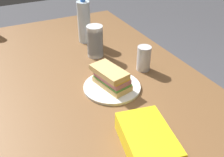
# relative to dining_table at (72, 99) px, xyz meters

# --- Properties ---
(dining_table) EXTENTS (1.70, 1.18, 0.77)m
(dining_table) POSITION_rel_dining_table_xyz_m (0.00, 0.00, 0.00)
(dining_table) COLOR brown
(dining_table) RESTS_ON ground_plane
(paper_plate) EXTENTS (0.25, 0.25, 0.01)m
(paper_plate) POSITION_rel_dining_table_xyz_m (-0.10, -0.16, 0.08)
(paper_plate) COLOR white
(paper_plate) RESTS_ON dining_table
(sandwich) EXTENTS (0.20, 0.13, 0.08)m
(sandwich) POSITION_rel_dining_table_xyz_m (-0.10, -0.15, 0.13)
(sandwich) COLOR #DBB26B
(sandwich) RESTS_ON paper_plate
(chip_bag) EXTENTS (0.25, 0.19, 0.07)m
(chip_bag) POSITION_rel_dining_table_xyz_m (-0.45, -0.11, 0.11)
(chip_bag) COLOR yellow
(chip_bag) RESTS_ON dining_table
(water_bottle_tall) EXTENTS (0.07, 0.07, 0.25)m
(water_bottle_tall) POSITION_rel_dining_table_xyz_m (0.40, -0.23, 0.20)
(water_bottle_tall) COLOR silver
(water_bottle_tall) RESTS_ON dining_table
(plastic_cup_stack) EXTENTS (0.08, 0.08, 0.17)m
(plastic_cup_stack) POSITION_rel_dining_table_xyz_m (0.21, -0.21, 0.16)
(plastic_cup_stack) COLOR silver
(plastic_cup_stack) RESTS_ON dining_table
(soda_can_silver) EXTENTS (0.07, 0.07, 0.12)m
(soda_can_silver) POSITION_rel_dining_table_xyz_m (-0.03, -0.36, 0.14)
(soda_can_silver) COLOR silver
(soda_can_silver) RESTS_ON dining_table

